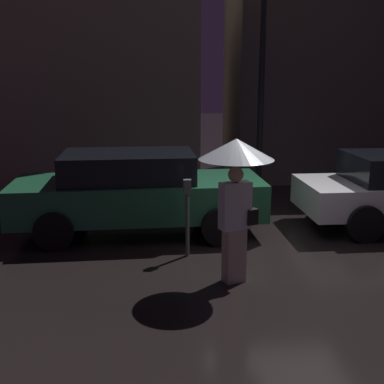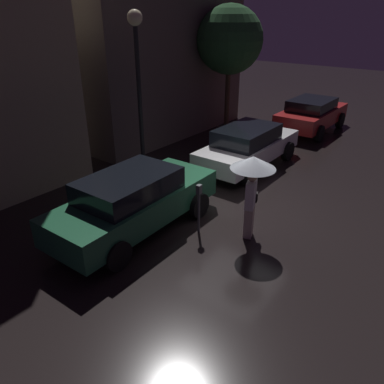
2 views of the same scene
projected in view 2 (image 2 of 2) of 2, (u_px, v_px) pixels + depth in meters
ground_plane at (238, 208)px, 10.24m from camera, size 60.00×60.00×0.00m
building_facade_right at (159, 59)px, 15.40m from camera, size 8.04×3.00×6.12m
parked_car_green at (135, 201)px, 8.92m from camera, size 4.54×1.89×1.50m
parked_car_white at (248, 146)px, 12.67m from camera, size 4.44×1.89×1.41m
parked_car_red at (312, 114)px, 16.50m from camera, size 4.18×1.99×1.43m
pedestrian_with_umbrella at (252, 175)px, 8.29m from camera, size 1.01×1.01×2.03m
parking_meter at (199, 203)px, 8.80m from camera, size 0.12×0.10×1.26m
street_lamp_near at (137, 62)px, 11.14m from camera, size 0.45×0.45×4.91m
street_tree at (230, 40)px, 14.83m from camera, size 2.65×2.65×5.15m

